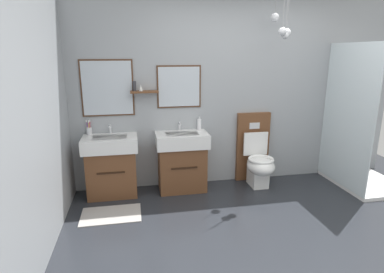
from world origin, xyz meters
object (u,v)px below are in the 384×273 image
object	(u,v)px
toothbrush_cup	(89,130)
shower_tray	(358,156)
vanity_sink_left	(112,164)
toilet	(256,158)
vanity_sink_right	(182,160)
soap_dispenser	(199,124)

from	to	relation	value
toothbrush_cup	shower_tray	xyz separation A→B (m)	(3.61, -0.49, -0.42)
vanity_sink_left	toilet	world-z (taller)	toilet
toilet	toothbrush_cup	xyz separation A→B (m)	(-2.26, 0.16, 0.48)
vanity_sink_left	toothbrush_cup	bearing A→B (deg)	150.09
toothbrush_cup	shower_tray	bearing A→B (deg)	-7.66
vanity_sink_right	soap_dispenser	world-z (taller)	soap_dispenser
soap_dispenser	vanity_sink_right	bearing A→B (deg)	-149.48
vanity_sink_left	shower_tray	xyz separation A→B (m)	(3.35, -0.33, 0.02)
soap_dispenser	shower_tray	xyz separation A→B (m)	(2.15, -0.50, -0.44)
toilet	toothbrush_cup	size ratio (longest dim) A/B	4.99
soap_dispenser	vanity_sink_left	bearing A→B (deg)	-172.34
toilet	vanity_sink_right	bearing A→B (deg)	179.48
toilet	soap_dispenser	world-z (taller)	toilet
vanity_sink_right	soap_dispenser	distance (m)	0.55
toothbrush_cup	soap_dispenser	xyz separation A→B (m)	(1.46, 0.01, 0.02)
vanity_sink_right	toothbrush_cup	bearing A→B (deg)	172.73
vanity_sink_left	shower_tray	world-z (taller)	shower_tray
soap_dispenser	toilet	bearing A→B (deg)	-12.15
vanity_sink_left	shower_tray	bearing A→B (deg)	-5.70
vanity_sink_right	soap_dispenser	xyz separation A→B (m)	(0.27, 0.16, 0.45)
vanity_sink_right	shower_tray	size ratio (longest dim) A/B	0.41
soap_dispenser	shower_tray	size ratio (longest dim) A/B	0.09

